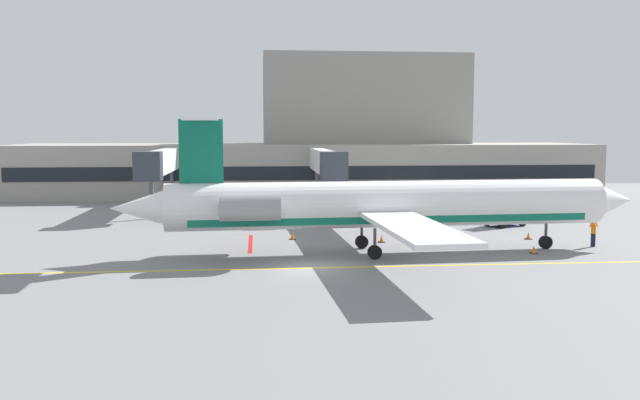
{
  "coord_description": "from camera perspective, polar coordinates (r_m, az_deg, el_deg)",
  "views": [
    {
      "loc": [
        -2.88,
        -39.11,
        8.18
      ],
      "look_at": [
        1.77,
        10.5,
        3.0
      ],
      "focal_mm": 37.45,
      "sensor_mm": 36.0,
      "label": 1
    }
  ],
  "objects": [
    {
      "name": "fuel_tank",
      "position": [
        73.54,
        9.87,
        0.65
      ],
      "size": [
        8.05,
        2.59,
        2.73
      ],
      "color": "white",
      "rests_on": "ground"
    },
    {
      "name": "safety_cone_bravo",
      "position": [
        53.0,
        17.38,
        -2.95
      ],
      "size": [
        0.47,
        0.47,
        0.55
      ],
      "color": "orange",
      "rests_on": "ground"
    },
    {
      "name": "baggage_tug",
      "position": [
        59.14,
        15.23,
        -1.22
      ],
      "size": [
        3.94,
        3.22,
        2.28
      ],
      "color": "#1E4CB2",
      "rests_on": "ground"
    },
    {
      "name": "jet_bridge_east",
      "position": [
        69.74,
        -13.49,
        3.11
      ],
      "size": [
        2.4,
        18.83,
        6.32
      ],
      "color": "silver",
      "rests_on": "ground"
    },
    {
      "name": "safety_cone_alpha",
      "position": [
        50.54,
        -2.36,
        -3.1
      ],
      "size": [
        0.47,
        0.47,
        0.55
      ],
      "color": "orange",
      "rests_on": "ground"
    },
    {
      "name": "regional_jet",
      "position": [
        44.62,
        5.32,
        -0.42
      ],
      "size": [
        35.7,
        28.15,
        9.02
      ],
      "color": "white",
      "rests_on": "ground"
    },
    {
      "name": "safety_cone_delta",
      "position": [
        46.9,
        17.8,
        -4.09
      ],
      "size": [
        0.47,
        0.47,
        0.55
      ],
      "color": "orange",
      "rests_on": "ground"
    },
    {
      "name": "marshaller",
      "position": [
        51.0,
        22.32,
        -2.56
      ],
      "size": [
        0.81,
        0.36,
        2.02
      ],
      "color": "#191E33",
      "rests_on": "ground"
    },
    {
      "name": "terminal_building",
      "position": [
        88.76,
        0.4,
        4.63
      ],
      "size": [
        73.71,
        17.54,
        18.27
      ],
      "color": "gray",
      "rests_on": "ground"
    },
    {
      "name": "ground",
      "position": [
        40.07,
        -1.12,
        -5.92
      ],
      "size": [
        120.0,
        120.0,
        0.11
      ],
      "color": "slate"
    },
    {
      "name": "pushback_tractor",
      "position": [
        62.22,
        3.8,
        -0.74
      ],
      "size": [
        2.72,
        4.0,
        2.13
      ],
      "color": "#E5B20C",
      "rests_on": "ground"
    },
    {
      "name": "safety_cone_charlie",
      "position": [
        49.38,
        5.28,
        -3.34
      ],
      "size": [
        0.47,
        0.47,
        0.55
      ],
      "color": "orange",
      "rests_on": "ground"
    },
    {
      "name": "jet_bridge_west",
      "position": [
        68.74,
        0.4,
        3.22
      ],
      "size": [
        2.4,
        20.1,
        6.3
      ],
      "color": "silver",
      "rests_on": "ground"
    }
  ]
}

